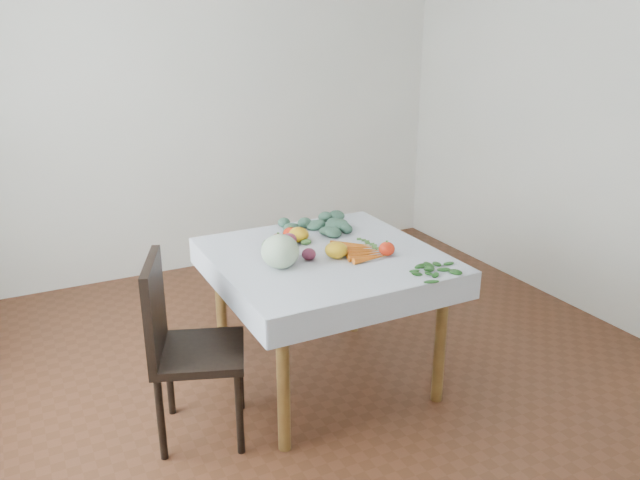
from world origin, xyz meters
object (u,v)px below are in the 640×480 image
object	(u,v)px
table	(325,272)
chair	(180,338)
cabbage	(280,251)
heirloom_back	(298,235)
carrot_bunch	(361,251)

from	to	relation	value
table	chair	bearing A→B (deg)	-171.75
table	cabbage	world-z (taller)	cabbage
chair	heirloom_back	bearing A→B (deg)	24.33
chair	carrot_bunch	xyz separation A→B (m)	(0.98, 0.03, 0.25)
table	cabbage	distance (m)	0.35
heirloom_back	carrot_bunch	size ratio (longest dim) A/B	0.36
heirloom_back	cabbage	bearing A→B (deg)	-128.52
table	heirloom_back	size ratio (longest dim) A/B	8.58
chair	cabbage	xyz separation A→B (m)	(0.53, 0.05, 0.32)
table	carrot_bunch	xyz separation A→B (m)	(0.17, -0.08, 0.12)
cabbage	carrot_bunch	distance (m)	0.46
carrot_bunch	cabbage	bearing A→B (deg)	178.00
chair	cabbage	size ratio (longest dim) A/B	4.85
carrot_bunch	table	bearing A→B (deg)	153.56
cabbage	carrot_bunch	bearing A→B (deg)	-2.00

